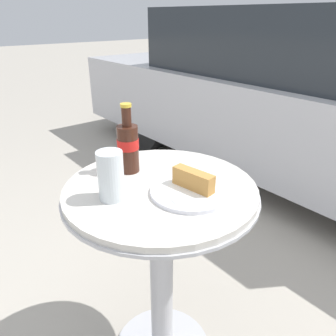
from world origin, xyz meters
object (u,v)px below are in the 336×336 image
(cola_bottle_left, at_px, (128,146))
(parked_car, at_px, (329,101))
(bistro_table, at_px, (161,244))
(drinking_glass, at_px, (111,178))
(lunch_plate_near, at_px, (191,188))

(cola_bottle_left, height_order, parked_car, parked_car)
(bistro_table, height_order, drinking_glass, drinking_glass)
(lunch_plate_near, bearing_deg, cola_bottle_left, -167.00)
(parked_car, bearing_deg, drinking_glass, -78.89)
(lunch_plate_near, xyz_separation_m, parked_car, (-0.54, 1.94, -0.15))
(lunch_plate_near, bearing_deg, drinking_glass, -121.93)
(bistro_table, relative_size, lunch_plate_near, 3.18)
(bistro_table, bearing_deg, parked_car, 102.68)
(cola_bottle_left, distance_m, lunch_plate_near, 0.26)
(bistro_table, distance_m, parked_car, 2.03)
(cola_bottle_left, xyz_separation_m, lunch_plate_near, (0.24, 0.06, -0.07))
(bistro_table, distance_m, drinking_glass, 0.32)
(cola_bottle_left, height_order, drinking_glass, cola_bottle_left)
(cola_bottle_left, bearing_deg, lunch_plate_near, 13.00)
(lunch_plate_near, bearing_deg, parked_car, 105.46)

